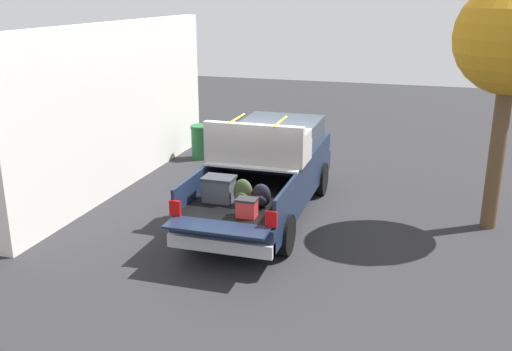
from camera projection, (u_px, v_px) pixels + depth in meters
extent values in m
plane|color=#262628|center=(264.00, 215.00, 12.66)|extent=(40.00, 40.00, 0.00)
cube|color=#162138|center=(264.00, 189.00, 12.47)|extent=(5.50, 1.92, 0.48)
cube|color=black|center=(247.00, 196.00, 11.30)|extent=(2.80, 1.80, 0.04)
cube|color=#162138|center=(202.00, 180.00, 11.49)|extent=(2.80, 0.06, 0.50)
cube|color=#162138|center=(294.00, 189.00, 10.97)|extent=(2.80, 0.06, 0.50)
cube|color=#162138|center=(266.00, 165.00, 12.48)|extent=(0.06, 1.80, 0.50)
cube|color=#162138|center=(217.00, 228.00, 9.77)|extent=(0.55, 1.80, 0.04)
cube|color=#B2B2B7|center=(258.00, 160.00, 11.85)|extent=(1.25, 1.92, 0.04)
cube|color=#162138|center=(280.00, 151.00, 13.55)|extent=(2.30, 1.92, 0.50)
cube|color=#2D3842|center=(279.00, 132.00, 13.31)|extent=(1.94, 1.76, 0.49)
cube|color=#162138|center=(293.00, 140.00, 14.80)|extent=(0.40, 1.82, 0.38)
cube|color=#B2B2B7|center=(220.00, 244.00, 10.03)|extent=(0.24, 1.92, 0.24)
cube|color=red|center=(175.00, 208.00, 10.20)|extent=(0.06, 0.20, 0.28)
cube|color=red|center=(271.00, 219.00, 9.71)|extent=(0.06, 0.20, 0.28)
cylinder|color=black|center=(250.00, 172.00, 14.38)|extent=(0.78, 0.30, 0.78)
cylinder|color=black|center=(319.00, 179.00, 13.89)|extent=(0.78, 0.30, 0.78)
cylinder|color=black|center=(195.00, 224.00, 11.19)|extent=(0.78, 0.30, 0.78)
cylinder|color=black|center=(283.00, 234.00, 10.70)|extent=(0.78, 0.30, 0.78)
cube|color=#474C56|center=(219.00, 190.00, 10.90)|extent=(0.40, 0.55, 0.43)
cube|color=#31353C|center=(219.00, 178.00, 10.83)|extent=(0.44, 0.59, 0.05)
ellipsoid|color=#384728|center=(243.00, 192.00, 10.65)|extent=(0.20, 0.37, 0.51)
ellipsoid|color=#384728|center=(241.00, 198.00, 10.58)|extent=(0.09, 0.26, 0.22)
ellipsoid|color=black|center=(261.00, 196.00, 10.58)|extent=(0.20, 0.35, 0.45)
ellipsoid|color=black|center=(260.00, 201.00, 10.50)|extent=(0.09, 0.25, 0.20)
cube|color=red|center=(247.00, 209.00, 10.15)|extent=(0.26, 0.34, 0.30)
cube|color=#262628|center=(247.00, 200.00, 10.09)|extent=(0.28, 0.36, 0.04)
cube|color=#9E9993|center=(258.00, 150.00, 11.78)|extent=(0.88, 2.03, 0.42)
cube|color=#9E9993|center=(253.00, 134.00, 11.33)|extent=(0.16, 2.03, 0.40)
cube|color=#9E9993|center=(217.00, 131.00, 11.99)|extent=(0.64, 0.20, 0.22)
cube|color=#9E9993|center=(303.00, 137.00, 11.48)|extent=(0.64, 0.20, 0.22)
cube|color=yellow|center=(237.00, 118.00, 11.72)|extent=(0.98, 0.03, 0.02)
cube|color=yellow|center=(281.00, 121.00, 11.47)|extent=(0.98, 0.03, 0.02)
cube|color=silver|center=(121.00, 106.00, 14.18)|extent=(9.02, 0.36, 4.00)
cylinder|color=brown|center=(497.00, 153.00, 11.58)|extent=(0.31, 0.31, 3.19)
sphere|color=#B77D19|center=(512.00, 38.00, 10.90)|extent=(2.17, 2.17, 2.17)
cylinder|color=#1E592D|center=(201.00, 143.00, 16.88)|extent=(0.56, 0.56, 0.90)
cylinder|color=#1E592D|center=(201.00, 127.00, 16.73)|extent=(0.60, 0.60, 0.08)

